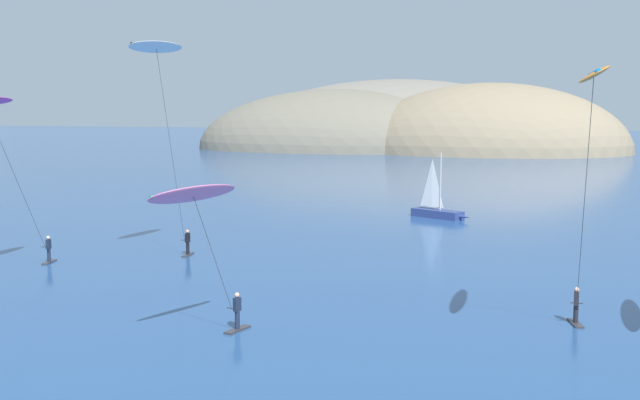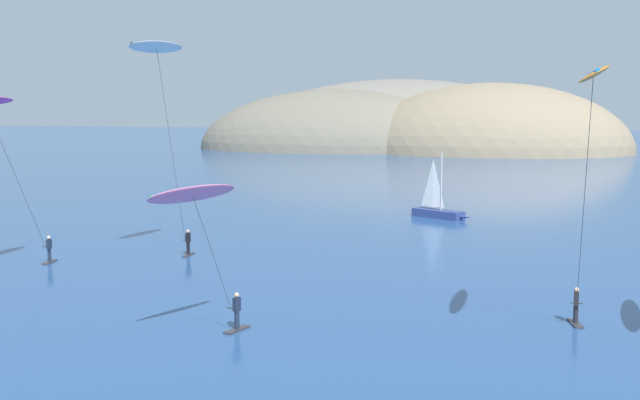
{
  "view_description": "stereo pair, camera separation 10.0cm",
  "coord_description": "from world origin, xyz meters",
  "px_view_note": "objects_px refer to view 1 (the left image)",
  "views": [
    {
      "loc": [
        7.6,
        -16.89,
        9.94
      ],
      "look_at": [
        -2.47,
        23.05,
        4.97
      ],
      "focal_mm": 45.0,
      "sensor_mm": 36.0,
      "label": 1
    },
    {
      "loc": [
        7.69,
        -16.87,
        9.94
      ],
      "look_at": [
        -2.47,
        23.05,
        4.97
      ],
      "focal_mm": 45.0,
      "sensor_mm": 36.0,
      "label": 2
    }
  ],
  "objects_px": {
    "kitesurfer_pink": "(198,207)",
    "kitesurfer_orange": "(592,101)",
    "kitesurfer_white": "(159,64)",
    "sailboat_near": "(440,211)"
  },
  "relations": [
    {
      "from": "kitesurfer_pink",
      "to": "kitesurfer_orange",
      "type": "xyz_separation_m",
      "value": [
        15.36,
        2.0,
        4.32
      ]
    },
    {
      "from": "sailboat_near",
      "to": "kitesurfer_orange",
      "type": "distance_m",
      "value": 39.65
    },
    {
      "from": "sailboat_near",
      "to": "kitesurfer_pink",
      "type": "distance_m",
      "value": 40.16
    },
    {
      "from": "sailboat_near",
      "to": "kitesurfer_pink",
      "type": "xyz_separation_m",
      "value": [
        -6.06,
        -39.38,
        5.08
      ]
    },
    {
      "from": "kitesurfer_pink",
      "to": "kitesurfer_orange",
      "type": "bearing_deg",
      "value": 7.41
    },
    {
      "from": "kitesurfer_white",
      "to": "kitesurfer_orange",
      "type": "relative_size",
      "value": 1.21
    },
    {
      "from": "kitesurfer_white",
      "to": "kitesurfer_pink",
      "type": "relative_size",
      "value": 2.04
    },
    {
      "from": "sailboat_near",
      "to": "kitesurfer_orange",
      "type": "xyz_separation_m",
      "value": [
        9.3,
        -37.38,
        9.4
      ]
    },
    {
      "from": "kitesurfer_orange",
      "to": "kitesurfer_pink",
      "type": "bearing_deg",
      "value": -172.59
    },
    {
      "from": "kitesurfer_white",
      "to": "kitesurfer_orange",
      "type": "distance_m",
      "value": 27.7
    }
  ]
}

